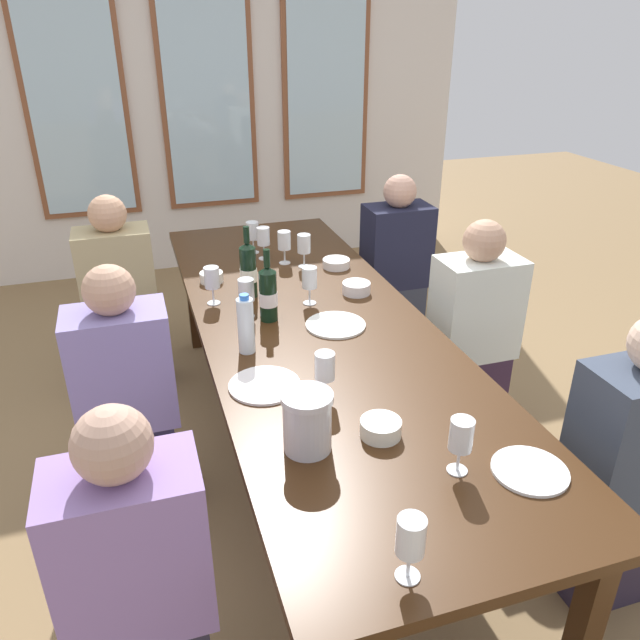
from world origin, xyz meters
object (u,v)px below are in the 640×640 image
Objects in this scene: tasting_bowl_1 at (381,428)px; seated_person_2 at (140,593)px; white_plate_2 at (336,325)px; seated_person_3 at (625,472)px; wine_glass_0 at (325,367)px; seated_person_4 at (121,302)px; wine_glass_6 at (304,245)px; wine_glass_8 at (284,241)px; white_plate_0 at (264,385)px; wine_glass_3 at (253,232)px; dining_table at (315,336)px; water_bottle at (246,325)px; wine_glass_2 at (461,437)px; tasting_bowl_2 at (336,263)px; wine_bottle_0 at (268,293)px; wine_bottle_1 at (248,270)px; tasting_bowl_0 at (356,288)px; seated_person_5 at (395,272)px; seated_person_0 at (128,403)px; metal_pitcher at (307,421)px; wine_glass_1 at (309,278)px; wine_glass_4 at (212,278)px; seated_person_1 at (472,339)px; wine_glass_5 at (263,238)px; wine_glass_9 at (246,292)px; wine_glass_7 at (411,539)px; white_plate_1 at (530,471)px; tasting_bowl_3 at (212,277)px.

tasting_bowl_1 is 0.12× the size of seated_person_2.
seated_person_3 is (0.72, -0.93, -0.22)m from white_plate_2.
wine_glass_0 is 0.16× the size of seated_person_4.
wine_glass_6 is 1.00× the size of wine_glass_8.
white_plate_0 is at bearing 142.79° from wine_glass_0.
dining_table is at bearing -86.02° from wine_glass_3.
water_bottle is 1.38× the size of wine_glass_6.
wine_glass_2 is 0.16× the size of seated_person_3.
wine_glass_3 reaches higher than tasting_bowl_2.
white_plate_2 is 0.23× the size of seated_person_4.
wine_bottle_0 is 1.12m from seated_person_4.
tasting_bowl_0 is at bearing -13.72° from wine_bottle_1.
wine_glass_3 is 0.80m from seated_person_4.
tasting_bowl_2 is at bearing 69.23° from wine_glass_0.
wine_glass_8 is (0.06, 0.72, 0.18)m from dining_table.
seated_person_5 reaches higher than white_plate_0.
seated_person_0 reaches higher than wine_glass_2.
seated_person_0 is at bearing 142.29° from wine_glass_0.
tasting_bowl_2 is (0.56, 1.38, -0.07)m from metal_pitcher.
wine_glass_1 is 0.43m from wine_glass_4.
water_bottle reaches higher than tasting_bowl_1.
wine_glass_8 is 1.88m from seated_person_3.
wine_glass_8 is 1.07m from seated_person_1.
white_plate_2 is 1.45× the size of wine_glass_5.
wine_glass_2 and wine_glass_3 have the same top height.
seated_person_0 is at bearing -163.52° from wine_glass_1.
wine_glass_3 is at bearing 79.54° from white_plate_0.
seated_person_2 is at bearing -115.29° from wine_glass_9.
wine_glass_4 is (-0.17, -0.03, -0.01)m from wine_bottle_1.
wine_glass_4 is at bearing 42.07° from seated_person_0.
wine_glass_5 is at bearing 96.20° from wine_glass_1.
wine_glass_7 is 1.08m from seated_person_3.
tasting_bowl_2 is 0.80× the size of wine_glass_7.
wine_glass_7 and wine_glass_8 have the same top height.
white_plate_2 is 1.45× the size of wine_glass_0.
wine_glass_3 is 0.16× the size of seated_person_0.
seated_person_3 reaches higher than wine_glass_5.
wine_glass_6 is at bearing 76.84° from wine_glass_1.
wine_glass_3 is (-0.14, 0.98, 0.11)m from white_plate_2.
wine_bottle_0 is 0.28× the size of seated_person_3.
wine_glass_1 is at bearing 101.68° from white_plate_1.
white_plate_1 is at bearing -113.68° from seated_person_1.
wine_glass_8 is at bearing 114.75° from tasting_bowl_0.
seated_person_3 is 1.90m from seated_person_5.
white_plate_0 is at bearing -88.14° from tasting_bowl_3.
wine_glass_8 is at bearing -15.83° from seated_person_4.
tasting_bowl_3 is (-0.17, 0.49, -0.10)m from wine_bottle_0.
tasting_bowl_1 is at bearing -98.38° from white_plate_2.
tasting_bowl_1 is 0.12× the size of seated_person_1.
white_plate_1 is 1.80m from tasting_bowl_3.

